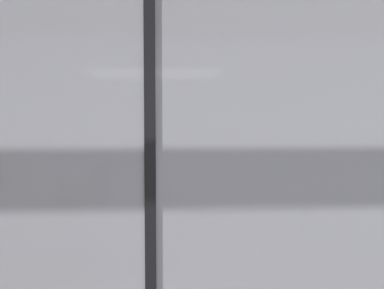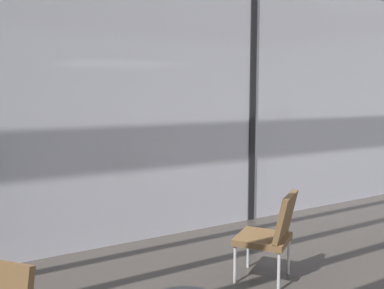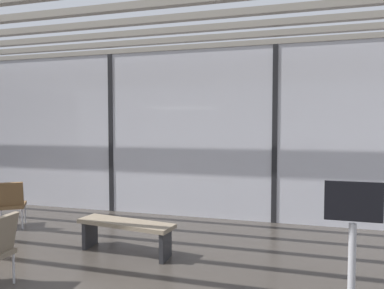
{
  "view_description": "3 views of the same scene",
  "coord_description": "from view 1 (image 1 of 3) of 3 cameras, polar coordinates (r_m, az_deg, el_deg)",
  "views": [
    {
      "loc": [
        0.1,
        0.94,
        1.72
      ],
      "look_at": [
        0.54,
        7.8,
        1.29
      ],
      "focal_mm": 44.82,
      "sensor_mm": 36.0,
      "label": 1
    },
    {
      "loc": [
        -3.88,
        0.4,
        1.78
      ],
      "look_at": [
        0.47,
        7.55,
        0.82
      ],
      "focal_mm": 40.61,
      "sensor_mm": 36.0,
      "label": 2
    },
    {
      "loc": [
        3.9,
        -1.95,
        1.89
      ],
      "look_at": [
        1.77,
        5.44,
        1.48
      ],
      "focal_mm": 33.87,
      "sensor_mm": 36.0,
      "label": 3
    }
  ],
  "objects": [
    {
      "name": "glass_curtain_wall",
      "position": [
        4.26,
        -5.03,
        3.47
      ],
      "size": [
        14.0,
        0.08,
        3.43
      ],
      "primitive_type": "cube",
      "color": "silver",
      "rests_on": "ground"
    },
    {
      "name": "window_mullion_1",
      "position": [
        4.26,
        -5.03,
        3.47
      ],
      "size": [
        0.1,
        0.12,
        3.43
      ],
      "primitive_type": "cube",
      "color": "black",
      "rests_on": "ground"
    },
    {
      "name": "parked_airplane",
      "position": [
        10.53,
        -7.0,
        5.29
      ],
      "size": [
        13.53,
        4.07,
        4.07
      ],
      "color": "silver",
      "rests_on": "ground"
    }
  ]
}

